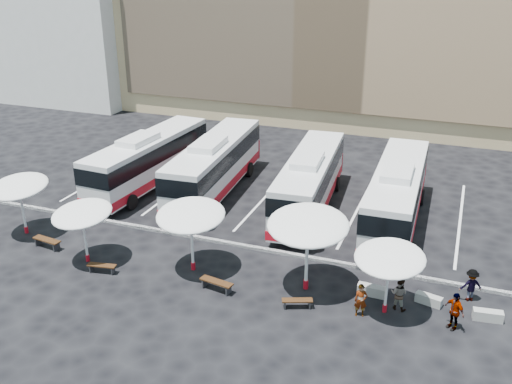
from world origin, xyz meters
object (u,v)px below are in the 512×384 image
(conc_bench_2, at_px, (488,315))
(passenger_3, at_px, (471,285))
(conc_bench_0, at_px, (372,290))
(wood_bench_1, at_px, (102,267))
(wood_bench_0, at_px, (47,241))
(conc_bench_1, at_px, (429,300))
(bus_3, at_px, (397,193))
(passenger_0, at_px, (361,300))
(sunshade_2, at_px, (191,215))
(sunshade_0, at_px, (19,187))
(passenger_1, at_px, (399,294))
(sunshade_4, at_px, (390,258))
(wood_bench_3, at_px, (297,302))
(sunshade_1, at_px, (82,214))
(bus_2, at_px, (310,180))
(sunshade_3, at_px, (308,225))
(bus_0, at_px, (149,159))
(wood_bench_2, at_px, (217,283))
(passenger_2, at_px, (454,311))
(bus_1, at_px, (215,164))

(conc_bench_2, distance_m, passenger_3, 1.67)
(conc_bench_0, bearing_deg, wood_bench_1, -168.03)
(wood_bench_0, bearing_deg, conc_bench_1, 5.12)
(bus_3, bearing_deg, passenger_0, -91.91)
(bus_3, distance_m, sunshade_2, 12.37)
(passenger_0, bearing_deg, sunshade_0, 162.10)
(sunshade_0, height_order, passenger_1, sunshade_0)
(sunshade_4, height_order, wood_bench_3, sunshade_4)
(conc_bench_1, bearing_deg, bus_3, 108.88)
(sunshade_1, height_order, wood_bench_0, sunshade_1)
(bus_2, xyz_separation_m, conc_bench_2, (10.40, -8.49, -1.66))
(sunshade_3, xyz_separation_m, wood_bench_1, (-9.82, -2.18, -2.98))
(wood_bench_0, bearing_deg, bus_0, 86.96)
(bus_2, relative_size, wood_bench_0, 6.90)
(passenger_3, bearing_deg, sunshade_0, -19.94)
(bus_3, bearing_deg, conc_bench_1, -72.64)
(wood_bench_0, height_order, wood_bench_2, wood_bench_0)
(sunshade_1, bearing_deg, bus_2, 49.42)
(sunshade_0, relative_size, sunshade_4, 0.97)
(sunshade_2, height_order, passenger_1, sunshade_2)
(passenger_3, bearing_deg, bus_0, -43.02)
(sunshade_1, height_order, passenger_2, sunshade_1)
(bus_0, distance_m, wood_bench_1, 11.74)
(conc_bench_1, bearing_deg, bus_2, 134.28)
(wood_bench_2, bearing_deg, bus_1, 114.78)
(wood_bench_3, xyz_separation_m, passenger_2, (6.54, 0.89, 0.53))
(bus_2, relative_size, sunshade_2, 3.04)
(wood_bench_1, bearing_deg, conc_bench_2, 8.08)
(conc_bench_0, bearing_deg, conc_bench_2, -2.13)
(sunshade_3, bearing_deg, passenger_0, -23.95)
(wood_bench_1, height_order, wood_bench_3, wood_bench_1)
(bus_1, distance_m, passenger_2, 18.50)
(sunshade_4, height_order, wood_bench_0, sunshade_4)
(bus_0, relative_size, bus_2, 1.00)
(conc_bench_0, height_order, passenger_2, passenger_2)
(bus_2, bearing_deg, bus_0, 175.22)
(bus_3, height_order, passenger_0, bus_3)
(wood_bench_2, xyz_separation_m, passenger_2, (10.49, 0.87, 0.47))
(wood_bench_2, bearing_deg, conc_bench_1, 14.19)
(conc_bench_2, distance_m, passenger_2, 1.90)
(wood_bench_2, height_order, passenger_0, passenger_0)
(sunshade_3, xyz_separation_m, wood_bench_3, (0.09, -1.67, -2.99))
(bus_0, distance_m, bus_3, 16.45)
(bus_1, height_order, passenger_3, bus_1)
(sunshade_4, relative_size, passenger_0, 2.24)
(bus_1, distance_m, bus_2, 6.52)
(bus_3, height_order, conc_bench_1, bus_3)
(sunshade_1, bearing_deg, conc_bench_2, 5.39)
(bus_0, height_order, wood_bench_1, bus_0)
(sunshade_2, height_order, passenger_3, sunshade_2)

